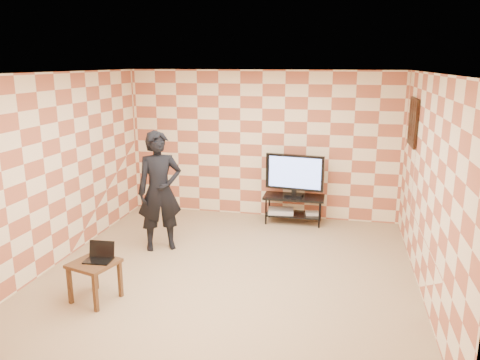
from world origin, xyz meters
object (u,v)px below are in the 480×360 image
(tv, at_px, (295,173))
(person, at_px, (160,191))
(side_table, at_px, (94,269))
(tv_stand, at_px, (294,203))

(tv, xyz_separation_m, person, (-1.89, -1.63, 0.00))
(person, bearing_deg, side_table, -124.52)
(tv_stand, bearing_deg, person, -139.21)
(tv_stand, relative_size, person, 0.58)
(tv, bearing_deg, person, -139.27)
(tv_stand, bearing_deg, side_table, -121.58)
(side_table, bearing_deg, tv_stand, 58.42)
(tv_stand, xyz_separation_m, tv, (0.00, -0.00, 0.55))
(tv_stand, bearing_deg, tv, -82.65)
(side_table, bearing_deg, person, 84.23)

